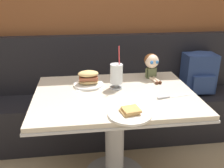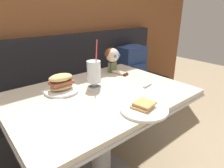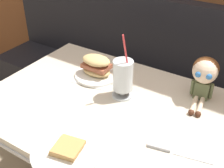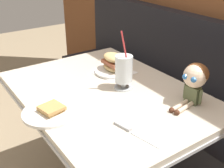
# 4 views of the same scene
# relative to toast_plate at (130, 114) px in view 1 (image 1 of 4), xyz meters

# --- Properties ---
(wood_panel_wall) EXTENTS (4.40, 0.08, 2.40)m
(wood_panel_wall) POSITION_rel_toast_plate_xyz_m (-0.04, 1.20, 0.45)
(wood_panel_wall) COLOR brown
(wood_panel_wall) RESTS_ON ground
(booth_bench) EXTENTS (2.60, 0.48, 1.00)m
(booth_bench) POSITION_rel_toast_plate_xyz_m (-0.04, 0.96, -0.42)
(booth_bench) COLOR black
(booth_bench) RESTS_ON ground
(diner_table) EXTENTS (1.11, 0.81, 0.74)m
(diner_table) POSITION_rel_toast_plate_xyz_m (-0.04, 0.33, -0.21)
(diner_table) COLOR beige
(diner_table) RESTS_ON ground
(toast_plate) EXTENTS (0.25, 0.25, 0.04)m
(toast_plate) POSITION_rel_toast_plate_xyz_m (0.00, 0.00, 0.00)
(toast_plate) COLOR white
(toast_plate) RESTS_ON diner_table
(milkshake_glass) EXTENTS (0.10, 0.10, 0.31)m
(milkshake_glass) POSITION_rel_toast_plate_xyz_m (-0.02, 0.42, 0.09)
(milkshake_glass) COLOR silver
(milkshake_glass) RESTS_ON diner_table
(sandwich_plate) EXTENTS (0.22, 0.22, 0.12)m
(sandwich_plate) POSITION_rel_toast_plate_xyz_m (-0.21, 0.49, 0.03)
(sandwich_plate) COLOR white
(sandwich_plate) RESTS_ON diner_table
(butter_knife) EXTENTS (0.23, 0.06, 0.01)m
(butter_knife) POSITION_rel_toast_plate_xyz_m (0.30, 0.21, -0.01)
(butter_knife) COLOR silver
(butter_knife) RESTS_ON diner_table
(seated_doll) EXTENTS (0.13, 0.23, 0.20)m
(seated_doll) POSITION_rel_toast_plate_xyz_m (0.29, 0.59, 0.12)
(seated_doll) COLOR #5B6642
(seated_doll) RESTS_ON diner_table
(backpack) EXTENTS (0.30, 0.25, 0.41)m
(backpack) POSITION_rel_toast_plate_xyz_m (0.87, 0.93, -0.09)
(backpack) COLOR navy
(backpack) RESTS_ON booth_bench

